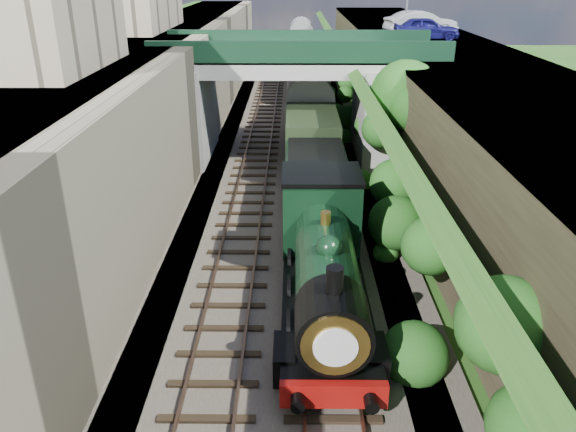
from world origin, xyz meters
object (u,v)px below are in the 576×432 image
at_px(tree, 407,98).
at_px(tender, 316,190).
at_px(car_silver, 421,23).
at_px(road_bridge, 306,92).
at_px(car_blue, 426,28).
at_px(locomotive, 325,265).

relative_size(tree, tender, 1.10).
height_order(car_silver, tender, car_silver).
bearing_deg(road_bridge, car_blue, 39.04).
relative_size(tree, car_silver, 1.30).
relative_size(car_silver, locomotive, 0.50).
height_order(road_bridge, car_silver, car_silver).
bearing_deg(road_bridge, tree, -42.11).
height_order(tree, car_blue, car_blue).
bearing_deg(tree, road_bridge, 137.89).
distance_m(car_blue, car_silver, 2.93).
xyz_separation_m(tree, locomotive, (-4.71, -12.45, -2.75)).
relative_size(road_bridge, car_silver, 3.15).
distance_m(car_silver, locomotive, 28.14).
xyz_separation_m(car_blue, locomotive, (-7.87, -23.53, -5.10)).
relative_size(road_bridge, car_blue, 3.66).
distance_m(car_blue, locomotive, 25.33).
height_order(tree, car_silver, car_silver).
height_order(road_bridge, locomotive, road_bridge).
xyz_separation_m(locomotive, tender, (-0.00, 7.36, -0.27)).
distance_m(locomotive, tender, 7.37).
bearing_deg(car_silver, locomotive, 151.31).
bearing_deg(car_silver, road_bridge, 127.04).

